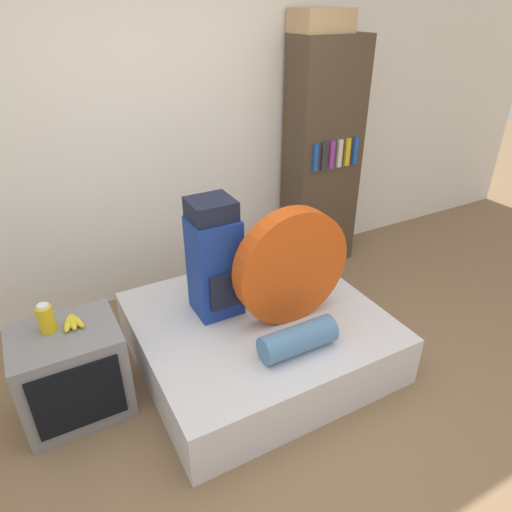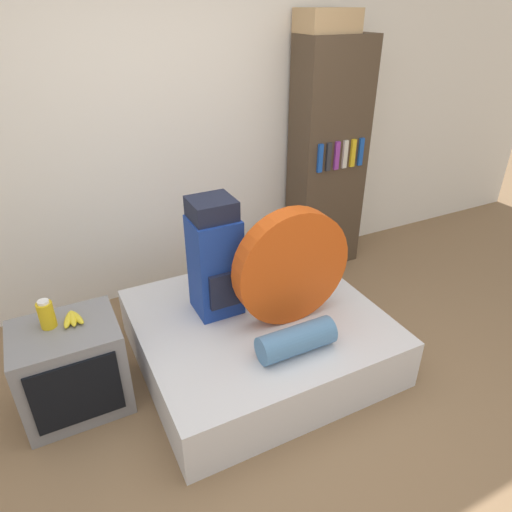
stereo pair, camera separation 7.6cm
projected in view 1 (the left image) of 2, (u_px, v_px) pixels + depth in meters
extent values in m
plane|color=#846647|center=(294.00, 430.00, 2.61)|extent=(16.00, 16.00, 0.00)
cube|color=white|center=(168.00, 132.00, 3.38)|extent=(8.00, 0.05, 2.60)
cube|color=silver|center=(258.00, 336.00, 3.07)|extent=(1.53, 1.41, 0.35)
cube|color=navy|center=(215.00, 266.00, 2.89)|extent=(0.29, 0.27, 0.66)
cube|color=#191E33|center=(211.00, 209.00, 2.71)|extent=(0.27, 0.25, 0.12)
cube|color=#191E33|center=(225.00, 291.00, 2.82)|extent=(0.20, 0.03, 0.24)
cylinder|color=#D14C14|center=(291.00, 266.00, 2.80)|extent=(0.75, 0.13, 0.75)
cylinder|color=teal|center=(298.00, 339.00, 2.65)|extent=(0.47, 0.17, 0.17)
cube|color=gray|center=(72.00, 372.00, 2.62)|extent=(0.58, 0.46, 0.57)
cube|color=black|center=(79.00, 398.00, 2.43)|extent=(0.46, 0.02, 0.41)
cylinder|color=gold|center=(46.00, 319.00, 2.46)|extent=(0.09, 0.09, 0.15)
cylinder|color=white|center=(43.00, 306.00, 2.42)|extent=(0.06, 0.06, 0.02)
ellipsoid|color=yellow|center=(68.00, 323.00, 2.53)|extent=(0.09, 0.16, 0.04)
ellipsoid|color=yellow|center=(73.00, 322.00, 2.54)|extent=(0.04, 0.16, 0.04)
ellipsoid|color=yellow|center=(77.00, 321.00, 2.54)|extent=(0.09, 0.16, 0.04)
cube|color=#473828|center=(322.00, 159.00, 3.89)|extent=(0.60, 0.33, 1.94)
cube|color=#194CB2|center=(315.00, 158.00, 3.63)|extent=(0.04, 0.02, 0.23)
cube|color=#2D2D33|center=(324.00, 156.00, 3.67)|extent=(0.04, 0.02, 0.23)
cube|color=purple|center=(332.00, 155.00, 3.70)|extent=(0.04, 0.02, 0.23)
cube|color=beige|center=(340.00, 154.00, 3.73)|extent=(0.04, 0.02, 0.23)
cube|color=gold|center=(347.00, 152.00, 3.77)|extent=(0.04, 0.02, 0.23)
cube|color=#194CB2|center=(355.00, 151.00, 3.80)|extent=(0.04, 0.02, 0.23)
cube|color=tan|center=(321.00, 20.00, 3.37)|extent=(0.43, 0.31, 0.17)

